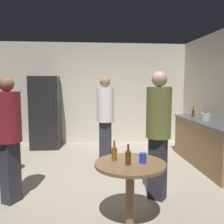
{
  "coord_description": "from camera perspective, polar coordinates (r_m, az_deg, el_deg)",
  "views": [
    {
      "loc": [
        -0.07,
        -4.11,
        1.61
      ],
      "look_at": [
        0.34,
        0.11,
        1.13
      ],
      "focal_mm": 39.64,
      "sensor_mm": 36.0,
      "label": 1
    }
  ],
  "objects": [
    {
      "name": "person_in_maroon_shirt",
      "position": [
        3.57,
        -22.76,
        -3.82
      ],
      "size": [
        0.47,
        0.47,
        1.71
      ],
      "rotation": [
        0.0,
        0.0,
        -0.54
      ],
      "color": "#2D2D38",
      "rests_on": "ground_plane"
    },
    {
      "name": "person_in_white_shirt",
      "position": [
        4.92,
        -1.56,
        -0.32
      ],
      "size": [
        0.42,
        0.42,
        1.75
      ],
      "rotation": [
        0.0,
        0.0,
        -1.83
      ],
      "color": "#2D2D38",
      "rests_on": "ground_plane"
    },
    {
      "name": "ground_plane",
      "position": [
        4.43,
        -4.44,
        -15.55
      ],
      "size": [
        5.2,
        5.2,
        0.1
      ],
      "primitive_type": "cube",
      "color": "#B2A893"
    },
    {
      "name": "kettle",
      "position": [
        5.21,
        20.71,
        -1.0
      ],
      "size": [
        0.24,
        0.17,
        0.18
      ],
      "color": "#B2B2B7",
      "rests_on": "kitchen_counter"
    },
    {
      "name": "beer_bottle_on_counter",
      "position": [
        5.68,
        18.22,
        -0.19
      ],
      "size": [
        0.06,
        0.06,
        0.23
      ],
      "color": "#593314",
      "rests_on": "kitchen_counter"
    },
    {
      "name": "foreground_table",
      "position": [
        2.86,
        4.2,
        -13.58
      ],
      "size": [
        0.8,
        0.8,
        0.73
      ],
      "color": "olive",
      "rests_on": "ground_plane"
    },
    {
      "name": "kitchen_counter",
      "position": [
        5.24,
        21.38,
        -6.76
      ],
      "size": [
        0.64,
        2.14,
        0.9
      ],
      "color": "olive",
      "rests_on": "ground_plane"
    },
    {
      "name": "refrigerator",
      "position": [
        6.44,
        -15.11,
        -0.08
      ],
      "size": [
        0.7,
        0.68,
        1.8
      ],
      "color": "black",
      "rests_on": "ground_plane"
    },
    {
      "name": "beer_bottle_brown",
      "position": [
        2.74,
        3.75,
        -10.38
      ],
      "size": [
        0.06,
        0.06,
        0.23
      ],
      "color": "#593314",
      "rests_on": "foreground_table"
    },
    {
      "name": "person_in_olive_shirt",
      "position": [
        3.45,
        10.67,
        -3.03
      ],
      "size": [
        0.48,
        0.48,
        1.78
      ],
      "rotation": [
        0.0,
        0.0,
        -2.27
      ],
      "color": "#2D2D38",
      "rests_on": "ground_plane"
    },
    {
      "name": "plastic_cup_blue",
      "position": [
        2.82,
        7.14,
        -10.49
      ],
      "size": [
        0.08,
        0.08,
        0.11
      ],
      "primitive_type": "cylinder",
      "color": "blue",
      "rests_on": "foreground_table"
    },
    {
      "name": "wall_back",
      "position": [
        6.75,
        -4.98,
        4.24
      ],
      "size": [
        5.32,
        0.06,
        2.7
      ],
      "primitive_type": "cube",
      "color": "beige",
      "rests_on": "ground_plane"
    },
    {
      "name": "beer_bottle_amber",
      "position": [
        2.88,
        0.53,
        -9.49
      ],
      "size": [
        0.06,
        0.06,
        0.23
      ],
      "color": "#8C5919",
      "rests_on": "foreground_table"
    }
  ]
}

